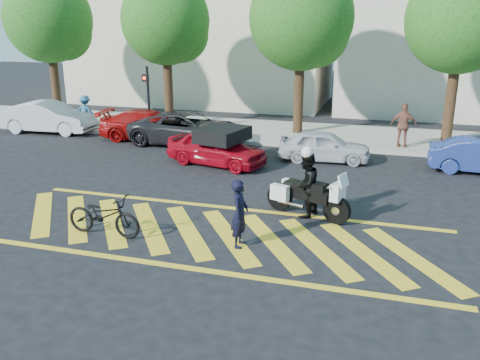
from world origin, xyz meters
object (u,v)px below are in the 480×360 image
(bicycle, at_px, (104,215))
(officer_moto, at_px, (306,185))
(officer_bike, at_px, (240,214))
(parked_far_left, at_px, (49,117))
(parked_left, at_px, (150,125))
(red_convertible, at_px, (217,148))
(police_motorcycle, at_px, (306,195))
(parked_mid_right, at_px, (324,146))
(parked_mid_left, at_px, (188,129))

(bicycle, height_order, officer_moto, officer_moto)
(officer_bike, relative_size, parked_far_left, 0.37)
(bicycle, distance_m, parked_far_left, 13.47)
(officer_bike, bearing_deg, parked_far_left, 49.63)
(parked_far_left, relative_size, parked_left, 0.99)
(red_convertible, bearing_deg, bicycle, -171.04)
(officer_bike, xyz_separation_m, parked_left, (-7.12, 9.68, -0.17))
(police_motorcycle, relative_size, officer_moto, 1.34)
(police_motorcycle, bearing_deg, parked_mid_right, 112.89)
(parked_mid_left, bearing_deg, parked_mid_right, -99.27)
(parked_mid_left, distance_m, parked_mid_right, 6.10)
(bicycle, relative_size, officer_moto, 1.10)
(officer_bike, distance_m, bicycle, 3.46)
(officer_bike, bearing_deg, police_motorcycle, -28.64)
(parked_left, bearing_deg, officer_bike, -150.65)
(red_convertible, distance_m, parked_left, 5.24)
(parked_mid_right, bearing_deg, parked_left, 75.50)
(officer_bike, distance_m, parked_left, 12.02)
(bicycle, xyz_separation_m, red_convertible, (0.55, 6.95, 0.12))
(officer_bike, height_order, parked_far_left, officer_bike)
(red_convertible, bearing_deg, police_motorcycle, -122.56)
(parked_left, distance_m, parked_mid_right, 8.12)
(officer_bike, height_order, parked_left, officer_bike)
(officer_moto, distance_m, red_convertible, 5.85)
(red_convertible, xyz_separation_m, parked_mid_right, (3.75, 1.68, -0.06))
(officer_bike, height_order, officer_moto, officer_moto)
(officer_moto, height_order, parked_far_left, officer_moto)
(officer_moto, distance_m, parked_far_left, 15.42)
(bicycle, relative_size, parked_mid_left, 0.40)
(police_motorcycle, distance_m, parked_left, 11.05)
(red_convertible, relative_size, parked_mid_right, 1.10)
(bicycle, relative_size, red_convertible, 0.52)
(red_convertible, bearing_deg, officer_moto, -122.79)
(parked_far_left, bearing_deg, officer_moto, -121.94)
(red_convertible, relative_size, parked_far_left, 0.85)
(police_motorcycle, height_order, red_convertible, red_convertible)
(officer_moto, height_order, parked_left, officer_moto)
(parked_mid_left, xyz_separation_m, parked_mid_right, (6.01, -1.04, -0.11))
(police_motorcycle, bearing_deg, parked_mid_left, 152.28)
(red_convertible, bearing_deg, officer_bike, -142.94)
(parked_far_left, height_order, parked_mid_right, parked_far_left)
(bicycle, relative_size, police_motorcycle, 0.82)
(bicycle, height_order, parked_far_left, parked_far_left)
(officer_bike, xyz_separation_m, bicycle, (-3.43, -0.35, -0.30))
(parked_far_left, bearing_deg, parked_left, -93.67)
(police_motorcycle, bearing_deg, parked_left, 158.63)
(officer_moto, relative_size, parked_far_left, 0.41)
(officer_bike, relative_size, parked_left, 0.37)
(officer_moto, relative_size, parked_left, 0.40)
(officer_moto, xyz_separation_m, parked_far_left, (-13.58, 7.30, -0.17))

